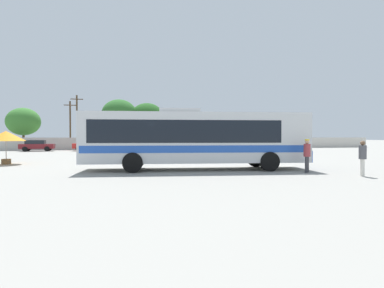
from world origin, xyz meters
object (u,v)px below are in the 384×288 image
at_px(vendor_umbrella_near_gate_orange, 6,136).
at_px(roadside_tree_left, 23,122).
at_px(roadside_tree_midright, 147,118).
at_px(coach_bus_silver_blue, 193,137).
at_px(roadside_tree_midleft, 119,114).
at_px(parked_car_rightmost_red, 174,144).
at_px(attendant_by_bus_door, 307,154).
at_px(parked_car_leftmost_maroon, 37,145).
at_px(utility_pole_near, 77,121).
at_px(parked_car_third_black, 136,145).
at_px(utility_pole_far, 70,124).
at_px(passenger_waiting_on_apron, 363,156).
at_px(parked_car_second_red, 89,145).

distance_m(vendor_umbrella_near_gate_orange, roadside_tree_left, 26.73).
bearing_deg(roadside_tree_midright, coach_bus_silver_blue, -90.54).
xyz_separation_m(roadside_tree_midleft, roadside_tree_midright, (4.40, 0.29, -0.45)).
distance_m(parked_car_rightmost_red, roadside_tree_midright, 9.01).
relative_size(attendant_by_bus_door, vendor_umbrella_near_gate_orange, 0.71).
distance_m(coach_bus_silver_blue, parked_car_leftmost_maroon, 30.22).
relative_size(utility_pole_near, roadside_tree_midleft, 1.05).
bearing_deg(parked_car_leftmost_maroon, parked_car_third_black, 0.81).
relative_size(coach_bus_silver_blue, attendant_by_bus_door, 7.32).
distance_m(utility_pole_far, roadside_tree_left, 6.28).
distance_m(parked_car_leftmost_maroon, roadside_tree_midleft, 13.23).
relative_size(coach_bus_silver_blue, roadside_tree_midleft, 1.63).
bearing_deg(passenger_waiting_on_apron, parked_car_rightmost_red, 96.42).
distance_m(parked_car_third_black, utility_pole_near, 10.86).
bearing_deg(parked_car_second_red, parked_car_third_black, 3.16).
bearing_deg(parked_car_second_red, vendor_umbrella_near_gate_orange, -99.74).
height_order(utility_pole_near, roadside_tree_midright, utility_pole_near).
relative_size(attendant_by_bus_door, roadside_tree_midright, 0.24).
relative_size(attendant_by_bus_door, utility_pole_far, 0.24).
bearing_deg(parked_car_leftmost_maroon, roadside_tree_midright, 25.68).
bearing_deg(coach_bus_silver_blue, attendant_by_bus_door, -27.00).
height_order(parked_car_third_black, roadside_tree_midright, roadside_tree_midright).
height_order(parked_car_leftmost_maroon, parked_car_rightmost_red, parked_car_rightmost_red).
bearing_deg(parked_car_leftmost_maroon, coach_bus_silver_blue, -61.44).
relative_size(parked_car_leftmost_maroon, roadside_tree_midright, 0.57).
relative_size(parked_car_third_black, roadside_tree_left, 0.72).
distance_m(vendor_umbrella_near_gate_orange, parked_car_leftmost_maroon, 20.61).
xyz_separation_m(coach_bus_silver_blue, roadside_tree_midleft, (-4.09, 33.33, 3.62)).
bearing_deg(utility_pole_near, roadside_tree_midright, 5.83).
bearing_deg(roadside_tree_midright, parked_car_third_black, -107.22).
xyz_separation_m(coach_bus_silver_blue, attendant_by_bus_door, (5.35, -2.73, -0.83)).
height_order(passenger_waiting_on_apron, parked_car_rightmost_red, passenger_waiting_on_apron).
xyz_separation_m(vendor_umbrella_near_gate_orange, parked_car_second_red, (3.47, 20.20, -1.06)).
distance_m(parked_car_leftmost_maroon, parked_car_second_red, 6.46).
relative_size(parked_car_leftmost_maroon, parked_car_third_black, 0.96).
bearing_deg(utility_pole_near, utility_pole_far, 156.83).
bearing_deg(utility_pole_far, attendant_by_bus_door, -64.98).
xyz_separation_m(vendor_umbrella_near_gate_orange, roadside_tree_midleft, (7.35, 27.16, 3.56)).
bearing_deg(roadside_tree_midleft, roadside_tree_midright, 3.81).
height_order(utility_pole_near, utility_pole_far, utility_pole_near).
height_order(parked_car_second_red, roadside_tree_left, roadside_tree_left).
relative_size(passenger_waiting_on_apron, parked_car_second_red, 0.40).
relative_size(parked_car_leftmost_maroon, utility_pole_near, 0.51).
bearing_deg(roadside_tree_left, utility_pole_near, 3.49).
distance_m(passenger_waiting_on_apron, parked_car_second_red, 34.45).
relative_size(passenger_waiting_on_apron, parked_car_rightmost_red, 0.40).
bearing_deg(passenger_waiting_on_apron, roadside_tree_left, 123.67).
xyz_separation_m(attendant_by_bus_door, parked_car_third_black, (-7.18, 29.43, -0.23)).
xyz_separation_m(passenger_waiting_on_apron, roadside_tree_midright, (-6.65, 38.29, 4.04)).
bearing_deg(roadside_tree_midright, utility_pole_far, -176.82).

